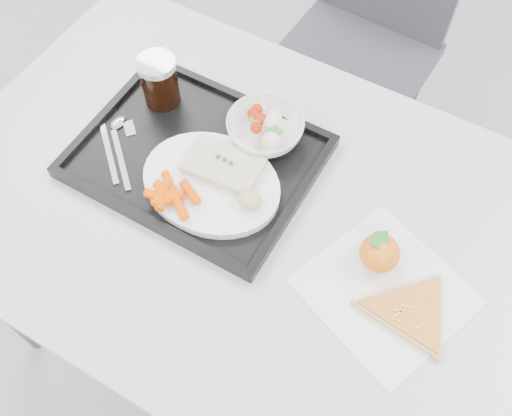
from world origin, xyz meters
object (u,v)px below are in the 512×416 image
at_px(table, 248,222).
at_px(chair, 366,25).
at_px(dinner_plate, 211,183).
at_px(cola_glass, 159,80).
at_px(tray, 197,158).
at_px(tangerine, 380,253).
at_px(salad_bowl, 265,129).
at_px(pizza_slice, 410,312).

height_order(table, chair, chair).
xyz_separation_m(dinner_plate, cola_glass, (-0.20, 0.13, 0.05)).
height_order(table, tray, tray).
xyz_separation_m(cola_glass, tangerine, (0.53, -0.11, -0.04)).
bearing_deg(table, tangerine, 2.46).
height_order(chair, salad_bowl, chair).
height_order(cola_glass, pizza_slice, cola_glass).
bearing_deg(pizza_slice, table, 171.59).
xyz_separation_m(chair, cola_glass, (-0.20, -0.67, 0.28)).
distance_m(table, dinner_plate, 0.12).
relative_size(tray, pizza_slice, 1.75).
bearing_deg(tangerine, table, -177.54).
relative_size(chair, tray, 2.07).
distance_m(dinner_plate, salad_bowl, 0.16).
xyz_separation_m(table, salad_bowl, (-0.05, 0.15, 0.11)).
bearing_deg(dinner_plate, table, 4.39).
relative_size(table, tray, 2.67).
relative_size(chair, tangerine, 11.64).
bearing_deg(chair, table, -84.41).
distance_m(chair, cola_glass, 0.76).
relative_size(tray, tangerine, 5.63).
xyz_separation_m(dinner_plate, pizza_slice, (0.42, -0.05, -0.01)).
distance_m(salad_bowl, pizza_slice, 0.44).
bearing_deg(tangerine, salad_bowl, 155.83).
bearing_deg(salad_bowl, table, -72.77).
height_order(salad_bowl, tangerine, tangerine).
xyz_separation_m(chair, dinner_plate, (0.00, -0.81, 0.24)).
bearing_deg(chair, cola_glass, -106.45).
bearing_deg(dinner_plate, pizza_slice, -6.15).
xyz_separation_m(tray, tangerine, (0.40, -0.03, 0.03)).
height_order(table, pizza_slice, pizza_slice).
relative_size(salad_bowl, tangerine, 1.90).
xyz_separation_m(table, pizza_slice, (0.34, -0.05, 0.08)).
height_order(tray, cola_glass, cola_glass).
bearing_deg(pizza_slice, tangerine, 144.55).
relative_size(tray, salad_bowl, 2.96).
distance_m(table, chair, 0.82).
relative_size(chair, pizza_slice, 3.62).
bearing_deg(cola_glass, tangerine, -12.09).
relative_size(tray, dinner_plate, 1.67).
distance_m(table, pizza_slice, 0.36).
height_order(salad_bowl, pizza_slice, salad_bowl).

